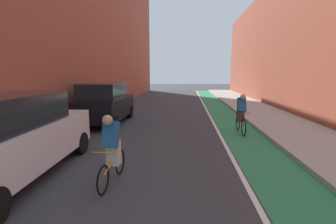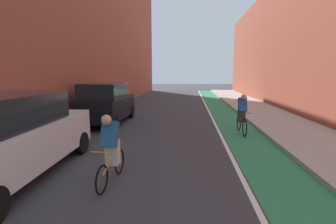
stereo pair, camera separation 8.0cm
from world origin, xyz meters
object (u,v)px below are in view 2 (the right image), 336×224
Objects in this scene: parked_suv_white at (10,136)px; parked_suv_black at (106,103)px; cyclist_mid at (111,148)px; cyclist_trailing at (242,114)px.

parked_suv_white is 6.46m from parked_suv_black.
cyclist_trailing is at bearing 52.29° from cyclist_mid.
parked_suv_white is 7.97m from cyclist_trailing.
parked_suv_black is at bearing 166.72° from cyclist_trailing.
cyclist_mid is (2.35, 0.00, -0.22)m from parked_suv_white.
parked_suv_black is 2.47× the size of cyclist_trailing.
cyclist_mid is at bearing 0.04° from parked_suv_white.
parked_suv_black is 6.39m from cyclist_trailing.
parked_suv_white is 2.76× the size of cyclist_trailing.
parked_suv_white reaches higher than cyclist_mid.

